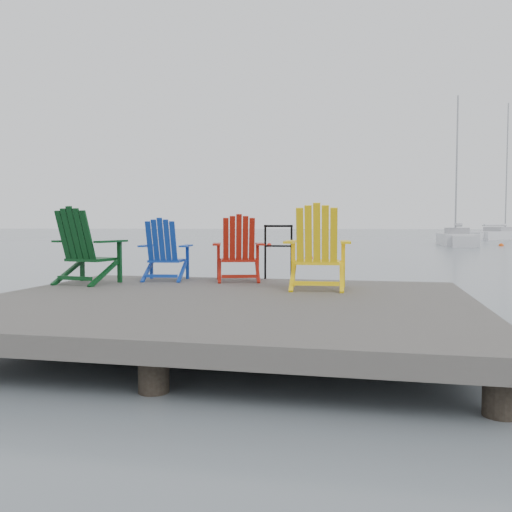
% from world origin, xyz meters
% --- Properties ---
extents(ground, '(400.00, 400.00, 0.00)m').
position_xyz_m(ground, '(0.00, 0.00, 0.00)').
color(ground, slate).
rests_on(ground, ground).
extents(dock, '(6.00, 5.00, 1.40)m').
position_xyz_m(dock, '(0.00, 0.00, 0.35)').
color(dock, '#322F2D').
rests_on(dock, ground).
extents(handrail, '(0.48, 0.04, 0.90)m').
position_xyz_m(handrail, '(0.25, 2.45, 1.04)').
color(handrail, black).
rests_on(handrail, dock).
extents(chair_green, '(0.99, 0.93, 1.13)m').
position_xyz_m(chair_green, '(-2.49, 1.10, 1.07)').
color(chair_green, '#093514').
rests_on(chair_green, dock).
extents(chair_blue, '(0.85, 0.79, 0.97)m').
position_xyz_m(chair_blue, '(-1.50, 1.82, 0.99)').
color(chair_blue, '#0F35A0').
rests_on(chair_blue, dock).
extents(chair_red, '(0.95, 0.90, 1.03)m').
position_xyz_m(chair_red, '(-0.31, 1.97, 1.02)').
color(chair_red, '#9A160B').
rests_on(chair_red, dock).
extents(chair_yellow, '(0.96, 0.89, 1.15)m').
position_xyz_m(chair_yellow, '(1.03, 1.11, 1.08)').
color(chair_yellow, yellow).
rests_on(chair_yellow, dock).
extents(sailboat_near, '(2.23, 7.89, 10.91)m').
position_xyz_m(sailboat_near, '(7.60, 34.35, 0.36)').
color(sailboat_near, silver).
rests_on(sailboat_near, ground).
extents(sailboat_mid, '(8.62, 9.53, 13.88)m').
position_xyz_m(sailboat_mid, '(14.52, 51.94, 0.35)').
color(sailboat_mid, silver).
rests_on(sailboat_mid, ground).
extents(buoy_a, '(0.35, 0.35, 0.35)m').
position_xyz_m(buoy_a, '(-0.84, 16.37, 0.00)').
color(buoy_a, red).
rests_on(buoy_a, ground).
extents(buoy_b, '(0.34, 0.34, 0.34)m').
position_xyz_m(buoy_b, '(-5.20, 30.38, 0.00)').
color(buoy_b, red).
rests_on(buoy_b, ground).
extents(buoy_d, '(0.35, 0.35, 0.35)m').
position_xyz_m(buoy_d, '(10.32, 32.94, 0.00)').
color(buoy_d, '#E94E0D').
rests_on(buoy_d, ground).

